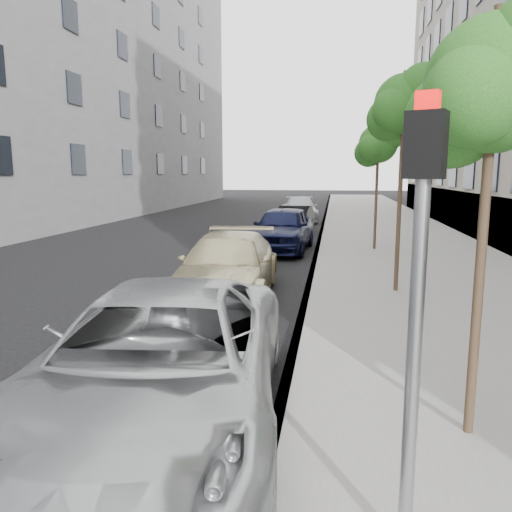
% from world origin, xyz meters
% --- Properties ---
extents(ground, '(160.00, 160.00, 0.00)m').
position_xyz_m(ground, '(0.00, 0.00, 0.00)').
color(ground, black).
rests_on(ground, ground).
extents(sidewalk, '(6.40, 72.00, 0.14)m').
position_xyz_m(sidewalk, '(4.30, 24.00, 0.07)').
color(sidewalk, gray).
rests_on(sidewalk, ground).
extents(curb, '(0.15, 72.00, 0.14)m').
position_xyz_m(curb, '(1.18, 24.00, 0.07)').
color(curb, '#9E9B93').
rests_on(curb, ground).
extents(tree_near, '(1.65, 1.45, 4.33)m').
position_xyz_m(tree_near, '(3.23, 1.50, 3.66)').
color(tree_near, '#38281C').
rests_on(tree_near, sidewalk).
extents(tree_mid, '(1.66, 1.46, 5.01)m').
position_xyz_m(tree_mid, '(3.23, 8.00, 4.32)').
color(tree_mid, '#38281C').
rests_on(tree_mid, sidewalk).
extents(tree_far, '(1.70, 1.50, 4.54)m').
position_xyz_m(tree_far, '(3.23, 14.50, 3.84)').
color(tree_far, '#38281C').
rests_on(tree_far, sidewalk).
extents(signal_pole, '(0.29, 0.26, 3.20)m').
position_xyz_m(signal_pole, '(2.30, -0.34, 2.14)').
color(signal_pole, '#939699').
rests_on(signal_pole, sidewalk).
extents(minivan, '(3.18, 5.85, 1.56)m').
position_xyz_m(minivan, '(-0.10, 1.29, 0.78)').
color(minivan, '#ACAFB1').
rests_on(minivan, ground).
extents(suv, '(2.26, 5.10, 1.46)m').
position_xyz_m(suv, '(-0.62, 7.20, 0.73)').
color(suv, '#C6BB8D').
rests_on(suv, ground).
extents(sedan_blue, '(2.22, 4.91, 1.64)m').
position_xyz_m(sedan_blue, '(-0.10, 14.40, 0.82)').
color(sedan_blue, black).
rests_on(sedan_blue, ground).
extents(sedan_black, '(1.77, 4.14, 1.33)m').
position_xyz_m(sedan_black, '(-0.10, 19.41, 0.66)').
color(sedan_black, black).
rests_on(sedan_black, ground).
extents(sedan_rear, '(2.45, 5.04, 1.41)m').
position_xyz_m(sedan_rear, '(-0.26, 25.93, 0.71)').
color(sedan_rear, '#B0B4B9').
rests_on(sedan_rear, ground).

